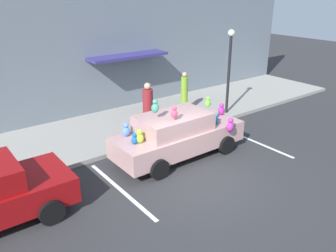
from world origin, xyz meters
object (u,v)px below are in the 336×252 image
at_px(pedestrian_near_shopfront, 148,109).
at_px(pedestrian_walking_past, 184,94).
at_px(teddy_bear_on_sidewalk, 140,124).
at_px(street_lamp_post, 229,63).
at_px(plush_covered_car, 177,134).

xyz_separation_m(pedestrian_near_shopfront, pedestrian_walking_past, (2.51, 0.88, -0.04)).
bearing_deg(pedestrian_walking_past, teddy_bear_on_sidewalk, -164.02).
bearing_deg(street_lamp_post, pedestrian_walking_past, 140.72).
xyz_separation_m(plush_covered_car, pedestrian_near_shopfront, (0.26, 2.13, 0.24)).
height_order(plush_covered_car, pedestrian_near_shopfront, plush_covered_car).
bearing_deg(plush_covered_car, street_lamp_post, 23.34).
distance_m(street_lamp_post, pedestrian_near_shopfront, 4.19).
xyz_separation_m(street_lamp_post, pedestrian_walking_past, (-1.45, 1.19, -1.37)).
bearing_deg(pedestrian_near_shopfront, teddy_bear_on_sidewalk, 168.52).
relative_size(street_lamp_post, pedestrian_near_shopfront, 1.87).
bearing_deg(pedestrian_near_shopfront, plush_covered_car, -97.07).
relative_size(pedestrian_near_shopfront, pedestrian_walking_past, 1.06).
bearing_deg(plush_covered_car, teddy_bear_on_sidewalk, 91.73).
bearing_deg(street_lamp_post, pedestrian_near_shopfront, 175.53).
relative_size(teddy_bear_on_sidewalk, pedestrian_walking_past, 0.44).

